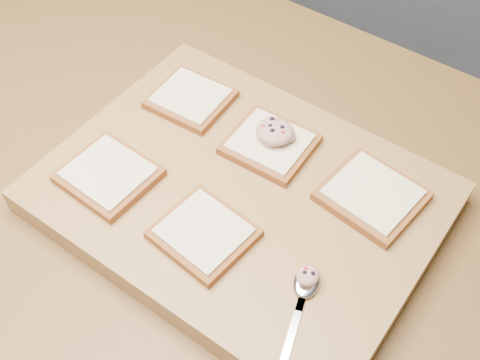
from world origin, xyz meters
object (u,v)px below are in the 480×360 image
Objects in this scene: cutting_board at (240,197)px; bread_far_center at (270,144)px; tuna_salad_dollop at (275,131)px; spoon at (304,290)px.

cutting_board is 0.09m from bread_far_center.
cutting_board is 9.49× the size of tuna_salad_dollop.
bread_far_center is at bearing 134.21° from spoon.
bread_far_center is at bearing -103.76° from tuna_salad_dollop.
tuna_salad_dollop is at bearing 94.13° from cutting_board.
tuna_salad_dollop reaches higher than spoon.
cutting_board is 0.10m from tuna_salad_dollop.
cutting_board is 0.18m from spoon.
bread_far_center is at bearing 95.76° from cutting_board.
bread_far_center is 0.02m from tuna_salad_dollop.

